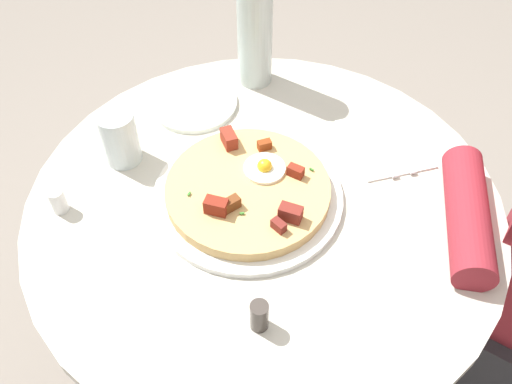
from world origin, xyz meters
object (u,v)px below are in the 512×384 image
object	(u,v)px
knife	(393,140)
water_bottle	(255,23)
dining_table	(263,256)
breakfast_pizza	(248,189)
pizza_plate	(248,196)
bread_plate	(194,103)
water_glass	(120,138)
salt_shaker	(58,201)
fork	(376,144)
pepper_shaker	(259,316)

from	to	relation	value
knife	water_bottle	xyz separation A→B (m)	(0.33, -0.02, 0.13)
dining_table	breakfast_pizza	xyz separation A→B (m)	(0.03, 0.01, 0.20)
pizza_plate	bread_plate	bearing A→B (deg)	-33.05
knife	water_glass	distance (m)	0.52
breakfast_pizza	knife	size ratio (longest dim) A/B	1.60
salt_shaker	bread_plate	bearing A→B (deg)	-94.55
bread_plate	knife	distance (m)	0.41
dining_table	breakfast_pizza	distance (m)	0.20
bread_plate	water_glass	xyz separation A→B (m)	(0.02, 0.19, 0.05)
bread_plate	knife	xyz separation A→B (m)	(-0.39, -0.12, 0.00)
pizza_plate	knife	world-z (taller)	pizza_plate
pizza_plate	dining_table	bearing A→B (deg)	-158.28
knife	fork	bearing A→B (deg)	-90.00
bread_plate	water_glass	distance (m)	0.20
dining_table	salt_shaker	xyz separation A→B (m)	(0.29, 0.21, 0.20)
bread_plate	water_glass	bearing A→B (deg)	84.50
breakfast_pizza	bread_plate	world-z (taller)	breakfast_pizza
dining_table	bread_plate	world-z (taller)	bread_plate
fork	salt_shaker	size ratio (longest dim) A/B	3.77
dining_table	breakfast_pizza	size ratio (longest dim) A/B	2.92
pepper_shaker	knife	bearing A→B (deg)	-91.22
bread_plate	fork	distance (m)	0.38
water_bottle	fork	bearing A→B (deg)	171.15
knife	water_glass	xyz separation A→B (m)	(0.41, 0.31, 0.05)
pizza_plate	pepper_shaker	world-z (taller)	pepper_shaker
dining_table	pizza_plate	xyz separation A→B (m)	(0.03, 0.01, 0.18)
knife	pepper_shaker	distance (m)	0.47
bread_plate	salt_shaker	size ratio (longest dim) A/B	3.74
water_bottle	pepper_shaker	xyz separation A→B (m)	(-0.32, 0.49, -0.11)
breakfast_pizza	fork	bearing A→B (deg)	-119.07
fork	water_bottle	xyz separation A→B (m)	(0.31, -0.05, 0.13)
pizza_plate	knife	bearing A→B (deg)	-120.53
knife	water_bottle	bearing A→B (deg)	-141.61
dining_table	water_bottle	bearing A→B (deg)	-54.54
dining_table	breakfast_pizza	world-z (taller)	breakfast_pizza
dining_table	pizza_plate	distance (m)	0.18
bread_plate	pizza_plate	bearing A→B (deg)	146.95
water_bottle	water_glass	bearing A→B (deg)	76.84
breakfast_pizza	pepper_shaker	xyz separation A→B (m)	(-0.15, 0.20, 0.00)
salt_shaker	pepper_shaker	distance (m)	0.41
dining_table	fork	bearing A→B (deg)	-114.92
water_bottle	dining_table	bearing A→B (deg)	125.46
bread_plate	pepper_shaker	size ratio (longest dim) A/B	3.21
fork	pizza_plate	bearing A→B (deg)	-77.01
breakfast_pizza	bread_plate	bearing A→B (deg)	-32.80
breakfast_pizza	water_glass	world-z (taller)	water_glass
pizza_plate	pepper_shaker	size ratio (longest dim) A/B	6.05
dining_table	pepper_shaker	size ratio (longest dim) A/B	15.19
pepper_shaker	fork	bearing A→B (deg)	-88.16
knife	water_glass	size ratio (longest dim) A/B	1.69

